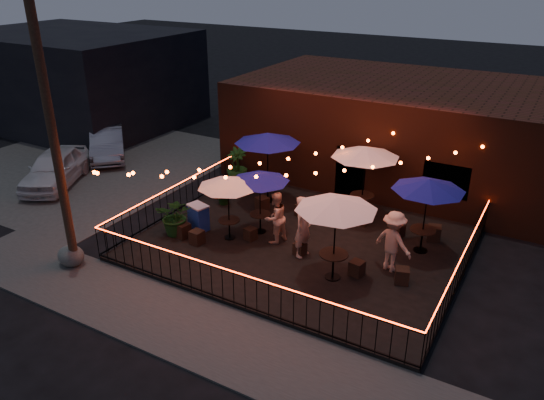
{
  "coord_description": "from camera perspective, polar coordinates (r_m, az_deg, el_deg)",
  "views": [
    {
      "loc": [
        6.72,
        -11.68,
        8.53
      ],
      "look_at": [
        -1.27,
        2.26,
        1.26
      ],
      "focal_mm": 35.0,
      "sensor_mm": 36.0,
      "label": 1
    }
  ],
  "objects": [
    {
      "name": "potted_shrub_a",
      "position": [
        17.83,
        -10.29,
        -1.69
      ],
      "size": [
        1.53,
        1.45,
        1.35
      ],
      "primitive_type": "imported",
      "rotation": [
        0.0,
        0.0,
        0.41
      ],
      "color": "#13330A",
      "rests_on": "patio"
    },
    {
      "name": "potted_shrub_b",
      "position": [
        19.81,
        -5.14,
        1.12
      ],
      "size": [
        0.81,
        0.73,
        1.21
      ],
      "primitive_type": "imported",
      "rotation": [
        0.0,
        0.0,
        -0.35
      ],
      "color": "#10370E",
      "rests_on": "patio"
    },
    {
      "name": "patron_c",
      "position": [
        15.83,
        12.9,
        -4.37
      ],
      "size": [
        1.38,
        1.05,
        1.88
      ],
      "primitive_type": "imported",
      "rotation": [
        0.0,
        0.0,
        2.81
      ],
      "color": "tan",
      "rests_on": "patio"
    },
    {
      "name": "bistro_chair_3",
      "position": [
        19.45,
        -1.06,
        -0.39
      ],
      "size": [
        0.54,
        0.54,
        0.49
      ],
      "primitive_type": "cube",
      "rotation": [
        0.0,
        0.0,
        2.71
      ],
      "color": "black",
      "rests_on": "patio"
    },
    {
      "name": "brick_building",
      "position": [
        23.35,
        14.56,
        7.31
      ],
      "size": [
        14.0,
        8.0,
        4.0
      ],
      "color": "#3B1C10",
      "rests_on": "ground"
    },
    {
      "name": "patron_a",
      "position": [
        16.18,
        3.39,
        -2.9
      ],
      "size": [
        0.57,
        0.78,
        1.97
      ],
      "primitive_type": "imported",
      "rotation": [
        0.0,
        0.0,
        1.43
      ],
      "color": "tan",
      "rests_on": "patio"
    },
    {
      "name": "bistro_chair_5",
      "position": [
        16.58,
        3.02,
        -5.26
      ],
      "size": [
        0.39,
        0.39,
        0.4
      ],
      "primitive_type": "cube",
      "rotation": [
        0.0,
        0.0,
        2.97
      ],
      "color": "black",
      "rests_on": "patio"
    },
    {
      "name": "background_building",
      "position": [
        32.79,
        -20.37,
        12.28
      ],
      "size": [
        12.0,
        9.0,
        5.0
      ],
      "primitive_type": "cube",
      "color": "black",
      "rests_on": "ground"
    },
    {
      "name": "bistro_chair_4",
      "position": [
        17.44,
        -2.34,
        -3.65
      ],
      "size": [
        0.42,
        0.42,
        0.4
      ],
      "primitive_type": "cube",
      "rotation": [
        0.0,
        0.0,
        -0.26
      ],
      "color": "black",
      "rests_on": "patio"
    },
    {
      "name": "parking_lot",
      "position": [
        25.87,
        -19.08,
        3.74
      ],
      "size": [
        11.0,
        12.0,
        0.02
      ],
      "primitive_type": "cube",
      "color": "#3D3C39",
      "rests_on": "ground"
    },
    {
      "name": "cooler",
      "position": [
        18.12,
        -7.92,
        -1.83
      ],
      "size": [
        0.8,
        0.67,
        0.91
      ],
      "rotation": [
        0.0,
        0.0,
        -0.29
      ],
      "color": "#1D40BB",
      "rests_on": "patio"
    },
    {
      "name": "fence_right",
      "position": [
        15.88,
        19.71,
        -6.96
      ],
      "size": [
        0.04,
        8.0,
        1.04
      ],
      "rotation": [
        0.0,
        0.0,
        1.57
      ],
      "color": "black",
      "rests_on": "patio"
    },
    {
      "name": "festoon_lights",
      "position": [
        16.58,
        -0.16,
        3.09
      ],
      "size": [
        10.02,
        8.72,
        1.32
      ],
      "color": "#EA3F0B",
      "rests_on": "ground"
    },
    {
      "name": "utility_pole",
      "position": [
        15.81,
        -22.41,
        5.83
      ],
      "size": [
        0.26,
        0.26,
        8.0
      ],
      "primitive_type": "cylinder",
      "color": "#312014",
      "rests_on": "ground"
    },
    {
      "name": "fence_front",
      "position": [
        14.17,
        -4.16,
        -9.45
      ],
      "size": [
        10.0,
        0.04,
        1.04
      ],
      "color": "black",
      "rests_on": "patio"
    },
    {
      "name": "bistro_chair_0",
      "position": [
        17.79,
        -9.56,
        -3.24
      ],
      "size": [
        0.49,
        0.49,
        0.49
      ],
      "primitive_type": "cube",
      "rotation": [
        0.0,
        0.0,
        -0.22
      ],
      "color": "black",
      "rests_on": "patio"
    },
    {
      "name": "bistro_chair_2",
      "position": [
        20.63,
        -6.06,
        1.0
      ],
      "size": [
        0.46,
        0.46,
        0.51
      ],
      "primitive_type": "cube",
      "rotation": [
        0.0,
        0.0,
        0.08
      ],
      "color": "black",
      "rests_on": "patio"
    },
    {
      "name": "sidewalk",
      "position": [
        13.74,
        -7.05,
        -14.15
      ],
      "size": [
        18.0,
        2.5,
        0.05
      ],
      "primitive_type": "cube",
      "color": "#3D3C39",
      "rests_on": "ground"
    },
    {
      "name": "bistro_chair_8",
      "position": [
        15.73,
        9.11,
        -7.25
      ],
      "size": [
        0.44,
        0.44,
        0.44
      ],
      "primitive_type": "cube",
      "rotation": [
        0.0,
        0.0,
        -0.19
      ],
      "color": "black",
      "rests_on": "patio"
    },
    {
      "name": "cafe_table_4",
      "position": [
        14.51,
        6.94,
        -0.52
      ],
      "size": [
        2.75,
        2.75,
        2.54
      ],
      "rotation": [
        0.0,
        0.0,
        -0.22
      ],
      "color": "black",
      "rests_on": "patio"
    },
    {
      "name": "cafe_table_2",
      "position": [
        17.17,
        -1.32,
        2.42
      ],
      "size": [
        2.31,
        2.31,
        2.16
      ],
      "rotation": [
        0.0,
        0.0,
        -0.2
      ],
      "color": "black",
      "rests_on": "patio"
    },
    {
      "name": "car_white",
      "position": [
        23.66,
        -22.3,
        3.21
      ],
      "size": [
        3.51,
        4.58,
        1.45
      ],
      "primitive_type": "imported",
      "rotation": [
        0.0,
        0.0,
        0.49
      ],
      "color": "silver",
      "rests_on": "ground"
    },
    {
      "name": "bistro_chair_7",
      "position": [
        18.65,
        9.61,
        -1.87
      ],
      "size": [
        0.43,
        0.43,
        0.51
      ],
      "primitive_type": "cube",
      "rotation": [
        0.0,
        0.0,
        3.15
      ],
      "color": "black",
      "rests_on": "patio"
    },
    {
      "name": "cafe_table_5",
      "position": [
        16.55,
        16.51,
        1.48
      ],
      "size": [
        2.88,
        2.88,
        2.44
      ],
      "rotation": [
        0.0,
        0.0,
        0.38
      ],
      "color": "black",
      "rests_on": "patio"
    },
    {
      "name": "cafe_table_3",
      "position": [
        18.46,
        10.02,
        5.03
      ],
      "size": [
        2.86,
        2.86,
        2.62
      ],
      "rotation": [
        0.0,
        0.0,
        -0.23
      ],
      "color": "black",
      "rests_on": "patio"
    },
    {
      "name": "bistro_chair_10",
      "position": [
        18.1,
        13.38,
        -3.19
      ],
      "size": [
        0.47,
        0.47,
        0.44
      ],
      "primitive_type": "cube",
      "rotation": [
        0.0,
        0.0,
        -0.31
      ],
      "color": "black",
      "rests_on": "patio"
    },
    {
      "name": "patron_b",
      "position": [
        16.99,
        0.36,
        -1.89
      ],
      "size": [
        0.89,
        1.01,
        1.74
      ],
      "primitive_type": "imported",
      "rotation": [
        0.0,
        0.0,
        -1.88
      ],
      "color": "tan",
      "rests_on": "patio"
    },
    {
      "name": "bistro_chair_6",
      "position": [
        19.05,
        3.19,
        -1.07
      ],
      "size": [
        0.44,
        0.44,
        0.44
      ],
      "primitive_type": "cube",
      "rotation": [
        0.0,
        0.0,
        -0.23
      ],
      "color": "black",
      "rests_on": "patio"
    },
    {
      "name": "bistro_chair_9",
      "position": [
        15.62,
        13.79,
        -7.9
      ],
      "size": [
        0.49,
        0.49,
        0.46
      ],
      "primitive_type": "cube",
      "rotation": [
        0.0,
        0.0,
        3.47
      ],
      "color": "black",
      "rests_on": "patio"
    },
    {
      "name": "potted_shrub_c",
      "position": [
        21.7,
        -3.79,
        3.71
      ],
      "size": [
        0.86,
        0.86,
        1.51
      ],
      "primitive_type": "imported",
      "rotation": [
        0.0,
        0.0,
        0.02
      ],
      "color": "#1C4113",
      "rests_on": "patio"
    },
    {
      "name": "car_silver",
      "position": [
        26.25,
        -17.28,
        5.86
      ],
      "size": [
        4.03,
        4.02,
        1.39
      ],
      "primitive_type": "imported",
      "rotation": [
        0.0,
        0.0,
        0.79
      ],
      "color": "#AAABB3",
      "rests_on": "ground"
    },
    {
      "name": "cafe_table_1",
      "position": [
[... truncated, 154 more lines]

